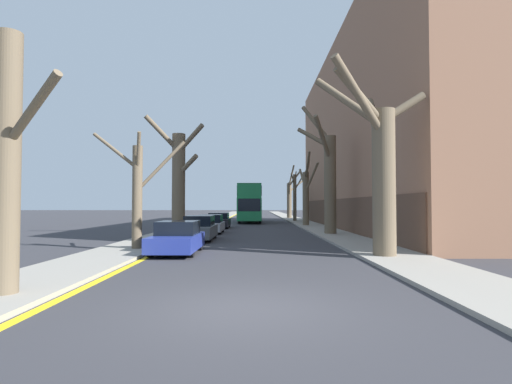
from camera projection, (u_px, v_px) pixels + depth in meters
ground_plane at (245, 309)px, 7.72m from camera, size 300.00×300.00×0.00m
sidewalk_left at (218, 219)px, 57.71m from camera, size 2.70×120.00×0.12m
sidewalk_right at (293, 219)px, 57.68m from camera, size 2.70×120.00×0.12m
building_facade_right at (393, 136)px, 34.02m from camera, size 10.08×37.78×15.85m
kerb_line_stripe at (228, 219)px, 57.71m from camera, size 0.24×120.00×0.01m
street_tree_left_0 at (3, 145)px, 8.60m from camera, size 3.80×3.16×7.16m
street_tree_left_1 at (139, 191)px, 17.54m from camera, size 4.23×1.39×5.30m
street_tree_left_2 at (180, 179)px, 27.37m from camera, size 4.08×1.93×8.00m
street_tree_right_0 at (381, 164)px, 15.14m from camera, size 4.02×3.95×7.40m
street_tree_right_1 at (330, 178)px, 26.62m from camera, size 2.50×3.64×8.96m
street_tree_right_2 at (307, 193)px, 37.76m from camera, size 1.56×4.78×6.80m
street_tree_right_3 at (296, 195)px, 48.40m from camera, size 2.41×4.19×6.70m
street_tree_right_4 at (291, 196)px, 59.19m from camera, size 3.23×4.43×7.88m
double_decker_bus at (251, 201)px, 46.63m from camera, size 2.62×11.09×4.31m
parked_car_0 at (179, 238)px, 16.60m from camera, size 1.78×4.00×1.34m
parked_car_1 at (200, 228)px, 22.94m from camera, size 1.73×4.40×1.40m
parked_car_2 at (212, 224)px, 28.61m from camera, size 1.80×3.95×1.32m
parked_car_3 at (220, 221)px, 35.01m from camera, size 1.88×4.07×1.33m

